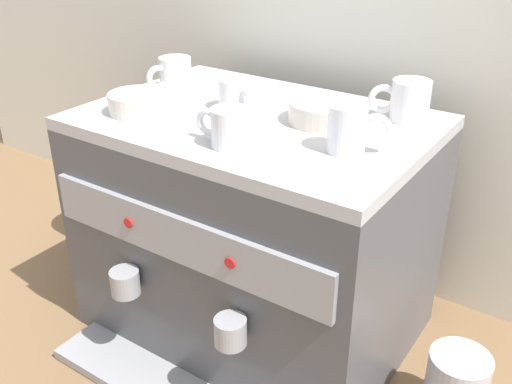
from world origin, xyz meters
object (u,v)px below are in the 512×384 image
(espresso_machine, at_px, (255,229))
(ceramic_cup_3, at_px, (229,127))
(ceramic_cup_1, at_px, (408,101))
(ceramic_cup_0, at_px, (174,74))
(coffee_grinder, at_px, (108,181))
(ceramic_bowl_1, at_px, (323,112))
(ceramic_cup_2, at_px, (237,95))
(ceramic_cup_4, at_px, (350,129))
(ceramic_bowl_0, at_px, (138,103))

(espresso_machine, bearing_deg, ceramic_cup_3, -72.72)
(espresso_machine, height_order, ceramic_cup_1, ceramic_cup_1)
(ceramic_cup_0, xyz_separation_m, coffee_grinder, (-0.27, 0.02, -0.33))
(ceramic_cup_1, bearing_deg, ceramic_bowl_1, -142.98)
(ceramic_cup_0, distance_m, ceramic_cup_3, 0.33)
(ceramic_cup_2, xyz_separation_m, coffee_grinder, (-0.46, 0.04, -0.33))
(ceramic_cup_3, bearing_deg, ceramic_cup_1, 54.93)
(ceramic_cup_1, relative_size, ceramic_bowl_1, 0.84)
(ceramic_cup_2, xyz_separation_m, ceramic_bowl_1, (0.17, 0.03, -0.01))
(ceramic_cup_4, relative_size, coffee_grinder, 0.25)
(ceramic_bowl_0, bearing_deg, coffee_grinder, 152.07)
(ceramic_cup_3, distance_m, ceramic_cup_4, 0.20)
(ceramic_cup_2, relative_size, ceramic_bowl_0, 0.84)
(coffee_grinder, bearing_deg, ceramic_cup_1, 6.36)
(ceramic_bowl_1, bearing_deg, ceramic_cup_3, -111.56)
(ceramic_cup_0, xyz_separation_m, ceramic_bowl_0, (0.04, -0.15, -0.02))
(ceramic_cup_0, height_order, ceramic_cup_4, ceramic_cup_4)
(ceramic_cup_2, relative_size, ceramic_cup_3, 0.93)
(coffee_grinder, bearing_deg, ceramic_bowl_0, -27.93)
(ceramic_bowl_0, bearing_deg, ceramic_bowl_1, 25.75)
(espresso_machine, relative_size, ceramic_cup_4, 6.59)
(espresso_machine, xyz_separation_m, ceramic_bowl_0, (-0.20, -0.10, 0.26))
(ceramic_cup_2, bearing_deg, ceramic_bowl_0, -140.63)
(ceramic_bowl_0, bearing_deg, ceramic_cup_4, 7.32)
(ceramic_bowl_0, distance_m, ceramic_bowl_1, 0.35)
(coffee_grinder, bearing_deg, ceramic_cup_3, -19.83)
(ceramic_cup_3, xyz_separation_m, ceramic_cup_4, (0.18, 0.09, 0.01))
(ceramic_cup_3, xyz_separation_m, ceramic_bowl_1, (0.07, 0.19, -0.01))
(ceramic_cup_3, bearing_deg, ceramic_cup_4, 27.02)
(ceramic_cup_0, height_order, ceramic_bowl_1, ceramic_cup_0)
(ceramic_cup_0, distance_m, ceramic_cup_4, 0.46)
(ceramic_cup_1, xyz_separation_m, ceramic_bowl_1, (-0.12, -0.09, -0.02))
(ceramic_cup_2, distance_m, ceramic_cup_4, 0.28)
(ceramic_cup_1, bearing_deg, ceramic_cup_0, -167.99)
(ceramic_cup_2, bearing_deg, ceramic_bowl_1, 10.99)
(espresso_machine, xyz_separation_m, ceramic_cup_3, (0.04, -0.14, 0.28))
(espresso_machine, height_order, ceramic_bowl_0, ceramic_bowl_0)
(ceramic_cup_1, xyz_separation_m, coffee_grinder, (-0.75, -0.08, -0.34))
(ceramic_cup_3, distance_m, ceramic_bowl_0, 0.25)
(ceramic_cup_0, xyz_separation_m, ceramic_cup_2, (0.18, -0.03, -0.01))
(espresso_machine, xyz_separation_m, ceramic_cup_1, (0.24, 0.14, 0.28))
(ceramic_cup_4, distance_m, ceramic_bowl_0, 0.42)
(ceramic_cup_4, relative_size, ceramic_bowl_0, 0.88)
(ceramic_cup_2, distance_m, ceramic_bowl_0, 0.19)
(espresso_machine, distance_m, ceramic_bowl_1, 0.29)
(ceramic_cup_2, relative_size, coffee_grinder, 0.24)
(ceramic_cup_1, bearing_deg, coffee_grinder, -173.64)
(ceramic_cup_1, distance_m, ceramic_bowl_0, 0.51)
(ceramic_cup_4, bearing_deg, ceramic_cup_3, -152.98)
(ceramic_cup_2, height_order, ceramic_cup_4, ceramic_cup_4)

